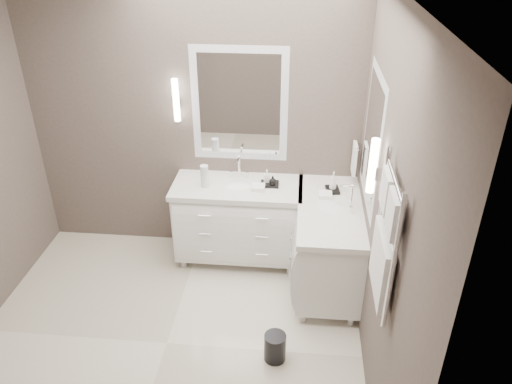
# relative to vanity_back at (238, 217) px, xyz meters

# --- Properties ---
(floor) EXTENTS (3.20, 3.00, 0.01)m
(floor) POSITION_rel_vanity_back_xyz_m (-0.45, -1.23, -0.49)
(floor) COLOR silver
(floor) RESTS_ON ground
(wall_back) EXTENTS (3.20, 0.01, 2.70)m
(wall_back) POSITION_rel_vanity_back_xyz_m (-0.45, 0.28, 0.86)
(wall_back) COLOR #554944
(wall_back) RESTS_ON floor
(wall_front) EXTENTS (3.20, 0.01, 2.70)m
(wall_front) POSITION_rel_vanity_back_xyz_m (-0.45, -2.73, 0.86)
(wall_front) COLOR #554944
(wall_front) RESTS_ON floor
(wall_right) EXTENTS (0.01, 3.00, 2.70)m
(wall_right) POSITION_rel_vanity_back_xyz_m (1.15, -1.23, 0.86)
(wall_right) COLOR #554944
(wall_right) RESTS_ON floor
(vanity_back) EXTENTS (1.24, 0.59, 0.97)m
(vanity_back) POSITION_rel_vanity_back_xyz_m (0.00, 0.00, 0.00)
(vanity_back) COLOR white
(vanity_back) RESTS_ON floor
(vanity_right) EXTENTS (0.59, 1.24, 0.97)m
(vanity_right) POSITION_rel_vanity_back_xyz_m (0.88, -0.33, 0.00)
(vanity_right) COLOR white
(vanity_right) RESTS_ON floor
(mirror_back) EXTENTS (0.90, 0.02, 1.10)m
(mirror_back) POSITION_rel_vanity_back_xyz_m (-0.00, 0.26, 1.06)
(mirror_back) COLOR white
(mirror_back) RESTS_ON wall_back
(mirror_right) EXTENTS (0.02, 0.90, 1.10)m
(mirror_right) POSITION_rel_vanity_back_xyz_m (1.14, -0.43, 1.06)
(mirror_right) COLOR white
(mirror_right) RESTS_ON wall_right
(sconce_back) EXTENTS (0.06, 0.06, 0.40)m
(sconce_back) POSITION_rel_vanity_back_xyz_m (-0.58, 0.20, 1.11)
(sconce_back) COLOR white
(sconce_back) RESTS_ON wall_back
(sconce_right) EXTENTS (0.06, 0.06, 0.40)m
(sconce_right) POSITION_rel_vanity_back_xyz_m (1.08, -1.01, 1.11)
(sconce_right) COLOR white
(sconce_right) RESTS_ON wall_right
(towel_bar_corner) EXTENTS (0.03, 0.22, 0.30)m
(towel_bar_corner) POSITION_rel_vanity_back_xyz_m (1.09, 0.13, 0.63)
(towel_bar_corner) COLOR white
(towel_bar_corner) RESTS_ON wall_right
(towel_ladder) EXTENTS (0.06, 0.58, 0.90)m
(towel_ladder) POSITION_rel_vanity_back_xyz_m (1.10, -1.63, 0.91)
(towel_ladder) COLOR white
(towel_ladder) RESTS_ON wall_right
(waste_bin) EXTENTS (0.20, 0.20, 0.24)m
(waste_bin) POSITION_rel_vanity_back_xyz_m (0.45, -1.30, -0.36)
(waste_bin) COLOR black
(waste_bin) RESTS_ON floor
(amenity_tray_back) EXTENTS (0.17, 0.13, 0.03)m
(amenity_tray_back) POSITION_rel_vanity_back_xyz_m (0.31, 0.02, 0.38)
(amenity_tray_back) COLOR black
(amenity_tray_back) RESTS_ON vanity_back
(amenity_tray_right) EXTENTS (0.14, 0.17, 0.02)m
(amenity_tray_right) POSITION_rel_vanity_back_xyz_m (0.89, -0.03, 0.38)
(amenity_tray_right) COLOR black
(amenity_tray_right) RESTS_ON vanity_right
(water_bottle) EXTENTS (0.10, 0.10, 0.22)m
(water_bottle) POSITION_rel_vanity_back_xyz_m (-0.30, -0.05, 0.47)
(water_bottle) COLOR silver
(water_bottle) RESTS_ON vanity_back
(soap_bottle_a) EXTENTS (0.06, 0.06, 0.12)m
(soap_bottle_a) POSITION_rel_vanity_back_xyz_m (0.28, 0.04, 0.45)
(soap_bottle_a) COLOR white
(soap_bottle_a) RESTS_ON amenity_tray_back
(soap_bottle_b) EXTENTS (0.09, 0.09, 0.09)m
(soap_bottle_b) POSITION_rel_vanity_back_xyz_m (0.34, -0.01, 0.43)
(soap_bottle_b) COLOR black
(soap_bottle_b) RESTS_ON amenity_tray_back
(soap_bottle_c) EXTENTS (0.07, 0.07, 0.17)m
(soap_bottle_c) POSITION_rel_vanity_back_xyz_m (0.89, -0.03, 0.47)
(soap_bottle_c) COLOR white
(soap_bottle_c) RESTS_ON amenity_tray_right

